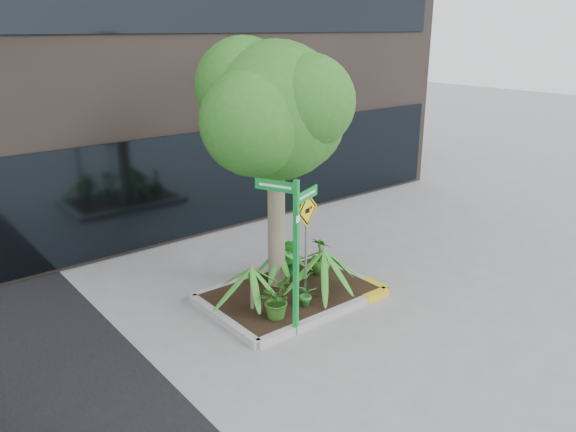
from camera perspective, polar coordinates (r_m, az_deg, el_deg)
ground at (r=11.00m, az=0.43°, el=-9.18°), size 80.00×80.00×0.00m
planter at (r=11.27m, az=0.46°, el=-7.87°), size 3.35×2.36×0.15m
tree at (r=10.56m, az=-1.34°, el=10.58°), size 3.33×2.96×5.00m
palm_front at (r=10.86m, az=3.68°, el=-3.50°), size 1.08×1.08×1.20m
palm_left at (r=10.28m, az=-3.73°, el=-5.27°), size 0.99×0.99×1.10m
palm_back at (r=11.41m, az=-0.94°, el=-3.49°), size 0.82×0.82×0.91m
shrub_a at (r=10.17m, az=-1.31°, el=-8.45°), size 0.90×0.90×0.71m
shrub_b at (r=11.89m, az=3.35°, el=-4.04°), size 0.53×0.53×0.81m
shrub_c at (r=10.55m, az=1.82°, el=-7.30°), size 0.46×0.46×0.74m
shrub_d at (r=11.76m, az=0.09°, el=-4.13°), size 0.64×0.64×0.86m
street_sign_post at (r=9.41m, az=0.69°, el=-2.51°), size 1.03×0.79×2.81m
cattle_sign at (r=10.32m, az=1.90°, el=-1.31°), size 0.64×0.22×2.17m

